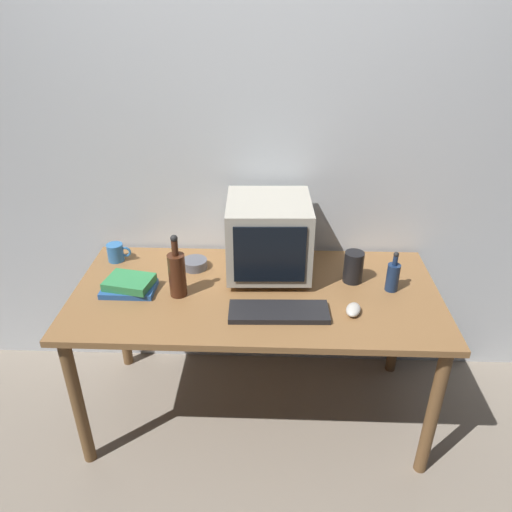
{
  "coord_description": "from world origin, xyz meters",
  "views": [
    {
      "loc": [
        0.07,
        -1.86,
        1.95
      ],
      "look_at": [
        0.0,
        0.0,
        0.92
      ],
      "focal_mm": 34.17,
      "sensor_mm": 36.0,
      "label": 1
    }
  ],
  "objects_px": {
    "bottle_tall": "(177,273)",
    "mug": "(116,252)",
    "metal_canister": "(353,267)",
    "bottle_short": "(393,276)",
    "computer_mouse": "(353,310)",
    "crt_monitor": "(269,237)",
    "book_stack": "(129,285)",
    "keyboard": "(279,312)",
    "cd_spindle": "(195,264)"
  },
  "relations": [
    {
      "from": "keyboard",
      "to": "computer_mouse",
      "type": "xyz_separation_m",
      "value": [
        0.31,
        0.02,
        0.01
      ]
    },
    {
      "from": "bottle_tall",
      "to": "mug",
      "type": "height_order",
      "value": "bottle_tall"
    },
    {
      "from": "crt_monitor",
      "to": "bottle_short",
      "type": "height_order",
      "value": "crt_monitor"
    },
    {
      "from": "keyboard",
      "to": "book_stack",
      "type": "relative_size",
      "value": 1.77
    },
    {
      "from": "mug",
      "to": "cd_spindle",
      "type": "height_order",
      "value": "mug"
    },
    {
      "from": "bottle_short",
      "to": "metal_canister",
      "type": "relative_size",
      "value": 1.3
    },
    {
      "from": "bottle_short",
      "to": "metal_canister",
      "type": "xyz_separation_m",
      "value": [
        -0.17,
        0.07,
        0.0
      ]
    },
    {
      "from": "bottle_tall",
      "to": "cd_spindle",
      "type": "distance_m",
      "value": 0.26
    },
    {
      "from": "crt_monitor",
      "to": "book_stack",
      "type": "height_order",
      "value": "crt_monitor"
    },
    {
      "from": "crt_monitor",
      "to": "bottle_tall",
      "type": "xyz_separation_m",
      "value": [
        -0.4,
        -0.21,
        -0.08
      ]
    },
    {
      "from": "crt_monitor",
      "to": "mug",
      "type": "distance_m",
      "value": 0.78
    },
    {
      "from": "bottle_tall",
      "to": "cd_spindle",
      "type": "height_order",
      "value": "bottle_tall"
    },
    {
      "from": "mug",
      "to": "computer_mouse",
      "type": "bearing_deg",
      "value": -20.14
    },
    {
      "from": "keyboard",
      "to": "cd_spindle",
      "type": "distance_m",
      "value": 0.55
    },
    {
      "from": "book_stack",
      "to": "cd_spindle",
      "type": "bearing_deg",
      "value": 39.28
    },
    {
      "from": "bottle_tall",
      "to": "metal_canister",
      "type": "distance_m",
      "value": 0.81
    },
    {
      "from": "keyboard",
      "to": "cd_spindle",
      "type": "height_order",
      "value": "cd_spindle"
    },
    {
      "from": "crt_monitor",
      "to": "metal_canister",
      "type": "bearing_deg",
      "value": -9.27
    },
    {
      "from": "bottle_tall",
      "to": "book_stack",
      "type": "distance_m",
      "value": 0.24
    },
    {
      "from": "cd_spindle",
      "to": "crt_monitor",
      "type": "bearing_deg",
      "value": -4.43
    },
    {
      "from": "keyboard",
      "to": "bottle_short",
      "type": "xyz_separation_m",
      "value": [
        0.51,
        0.21,
        0.06
      ]
    },
    {
      "from": "bottle_tall",
      "to": "book_stack",
      "type": "relative_size",
      "value": 1.25
    },
    {
      "from": "mug",
      "to": "bottle_tall",
      "type": "bearing_deg",
      "value": -39.09
    },
    {
      "from": "keyboard",
      "to": "mug",
      "type": "xyz_separation_m",
      "value": [
        -0.81,
        0.43,
        0.03
      ]
    },
    {
      "from": "bottle_short",
      "to": "metal_canister",
      "type": "height_order",
      "value": "bottle_short"
    },
    {
      "from": "crt_monitor",
      "to": "cd_spindle",
      "type": "distance_m",
      "value": 0.4
    },
    {
      "from": "keyboard",
      "to": "computer_mouse",
      "type": "bearing_deg",
      "value": 1.76
    },
    {
      "from": "computer_mouse",
      "to": "cd_spindle",
      "type": "xyz_separation_m",
      "value": [
        -0.72,
        0.35,
        0.0
      ]
    },
    {
      "from": "computer_mouse",
      "to": "bottle_short",
      "type": "bearing_deg",
      "value": 60.5
    },
    {
      "from": "crt_monitor",
      "to": "metal_canister",
      "type": "distance_m",
      "value": 0.42
    },
    {
      "from": "bottle_tall",
      "to": "cd_spindle",
      "type": "relative_size",
      "value": 2.47
    },
    {
      "from": "computer_mouse",
      "to": "bottle_tall",
      "type": "xyz_separation_m",
      "value": [
        -0.76,
        0.12,
        0.09
      ]
    },
    {
      "from": "computer_mouse",
      "to": "bottle_tall",
      "type": "relative_size",
      "value": 0.34
    },
    {
      "from": "mug",
      "to": "keyboard",
      "type": "bearing_deg",
      "value": -28.03
    },
    {
      "from": "keyboard",
      "to": "bottle_short",
      "type": "bearing_deg",
      "value": 20.5
    },
    {
      "from": "crt_monitor",
      "to": "bottle_short",
      "type": "bearing_deg",
      "value": -13.51
    },
    {
      "from": "metal_canister",
      "to": "crt_monitor",
      "type": "bearing_deg",
      "value": 170.73
    },
    {
      "from": "keyboard",
      "to": "bottle_short",
      "type": "height_order",
      "value": "bottle_short"
    },
    {
      "from": "crt_monitor",
      "to": "cd_spindle",
      "type": "xyz_separation_m",
      "value": [
        -0.36,
        0.03,
        -0.17
      ]
    },
    {
      "from": "computer_mouse",
      "to": "bottle_tall",
      "type": "bearing_deg",
      "value": -172.08
    },
    {
      "from": "bottle_short",
      "to": "metal_canister",
      "type": "bearing_deg",
      "value": 157.08
    },
    {
      "from": "crt_monitor",
      "to": "bottle_short",
      "type": "relative_size",
      "value": 2.05
    },
    {
      "from": "mug",
      "to": "metal_canister",
      "type": "distance_m",
      "value": 1.17
    },
    {
      "from": "bottle_short",
      "to": "mug",
      "type": "relative_size",
      "value": 1.63
    },
    {
      "from": "cd_spindle",
      "to": "metal_canister",
      "type": "xyz_separation_m",
      "value": [
        0.75,
        -0.09,
        0.05
      ]
    },
    {
      "from": "bottle_short",
      "to": "book_stack",
      "type": "height_order",
      "value": "bottle_short"
    },
    {
      "from": "computer_mouse",
      "to": "crt_monitor",
      "type": "bearing_deg",
      "value": 154.81
    },
    {
      "from": "bottle_short",
      "to": "cd_spindle",
      "type": "bearing_deg",
      "value": 169.97
    },
    {
      "from": "metal_canister",
      "to": "cd_spindle",
      "type": "bearing_deg",
      "value": 173.02
    },
    {
      "from": "bottle_short",
      "to": "mug",
      "type": "height_order",
      "value": "bottle_short"
    }
  ]
}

